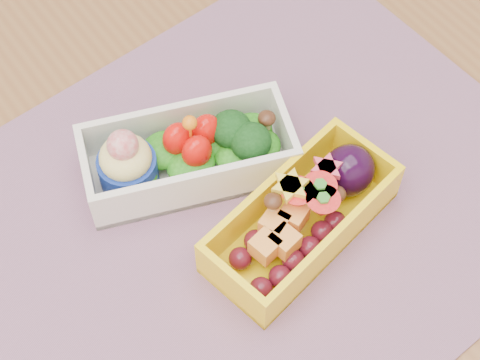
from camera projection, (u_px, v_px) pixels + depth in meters
table at (286, 248)px, 0.74m from camera, size 1.20×0.80×0.75m
placemat at (236, 214)px, 0.65m from camera, size 0.53×0.42×0.00m
bento_white at (187, 154)px, 0.65m from camera, size 0.19×0.13×0.07m
bento_yellow at (305, 215)px, 0.62m from camera, size 0.17×0.10×0.05m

